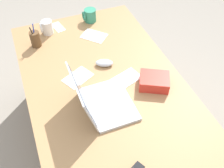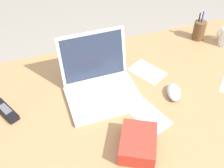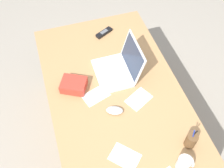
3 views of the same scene
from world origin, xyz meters
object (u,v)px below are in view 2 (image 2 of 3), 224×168
cordless_phone (6,111)px  pen_holder (199,30)px  laptop (100,84)px  computer_mouse (174,92)px  snack_bag (138,143)px

cordless_phone → pen_holder: 1.12m
laptop → pen_holder: 0.71m
computer_mouse → snack_bag: size_ratio=0.66×
laptop → pen_holder: bearing=19.3°
cordless_phone → pen_holder: pen_holder is taller
cordless_phone → snack_bag: (0.47, -0.36, 0.02)m
laptop → snack_bag: size_ratio=1.91×
pen_holder → snack_bag: size_ratio=1.05×
laptop → cordless_phone: size_ratio=2.11×
snack_bag → computer_mouse: bearing=38.0°
laptop → computer_mouse: (0.31, -0.13, -0.03)m
computer_mouse → snack_bag: 0.35m
snack_bag → laptop: bearing=96.9°
cordless_phone → pen_holder: (1.09, 0.22, 0.04)m
cordless_phone → laptop: bearing=-1.8°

